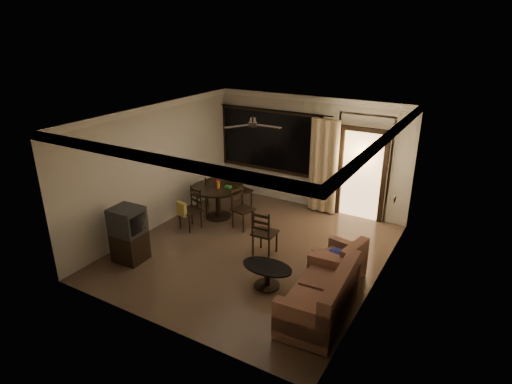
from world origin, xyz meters
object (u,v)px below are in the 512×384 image
Objects in this scene: coffee_table at (267,273)px; dining_chair_east at (243,216)px; tv_cabinet at (129,234)px; sofa at (322,299)px; dining_chair_south at (190,216)px; dining_chair_west at (207,200)px; dining_table at (218,193)px; armchair at (341,263)px; dining_chair_north at (242,197)px; side_chair at (265,241)px.

dining_chair_east is at bearing 132.00° from coffee_table.
sofa is (3.95, 0.20, -0.21)m from tv_cabinet.
sofa is (3.80, -1.50, 0.05)m from dining_chair_south.
dining_table is at bearing 81.21° from dining_chair_west.
sofa is (3.60, -2.33, -0.26)m from dining_table.
dining_chair_east is at bearing 172.22° from armchair.
dining_chair_east and dining_chair_north have the same top height.
tv_cabinet reaches higher than dining_table.
dining_chair_north is 3.35m from tv_cabinet.
dining_chair_south is at bearing -7.47° from side_chair.
dining_table reaches higher than dining_chair_south.
dining_chair_south reaches higher than sofa.
sofa is at bearing 71.56° from dining_chair_west.
sofa is 1.27m from armchair.
dining_chair_south is at bearing 156.33° from coffee_table.
coffee_table is at bearing -10.33° from dining_chair_south.
side_chair is at bearing 31.89° from tv_cabinet.
sofa is (4.07, -2.52, 0.07)m from dining_chair_west.
dining_table is 3.64m from armchair.
dining_chair_south is 4.08m from sofa.
dining_chair_north is (0.38, 1.60, -0.02)m from dining_chair_south.
dining_chair_west is at bearing 86.62° from dining_chair_east.
dining_chair_west is 4.79m from sofa.
coffee_table is 1.15m from side_chair.
side_chair reaches higher than coffee_table.
dining_chair_east is 0.56× the size of sofa.
dining_chair_west and dining_chair_east have the same top height.
dining_table is at bearing 140.70° from coffee_table.
armchair is (3.29, -1.83, 0.03)m from dining_chair_north.
dining_chair_south is 0.85× the size of tv_cabinet.
sofa is (3.42, -3.09, 0.07)m from dining_chair_north.
sofa is at bearing -114.15° from dining_chair_east.
dining_table is 1.41× the size of armchair.
tv_cabinet is at bearing 15.83° from dining_chair_west.
dining_chair_south is at bearing 155.19° from sofa.
side_chair reaches higher than armchair.
dining_chair_west is 1.00× the size of dining_chair_north.
coffee_table is at bearing -39.30° from dining_table.
coffee_table is at bearing 8.08° from tv_cabinet.
dining_table is at bearing 89.93° from dining_chair_east.
dining_table is 4.29m from sofa.
armchair is at bearing 175.35° from side_chair.
tv_cabinet is at bearing 166.77° from dining_chair_east.
tv_cabinet is (-0.53, -3.29, 0.28)m from dining_chair_north.
dining_chair_east is at bearing -41.25° from side_chair.
dining_table is 2.11m from side_chair.
tv_cabinet is at bearing -97.99° from dining_table.
coffee_table is at bearing 66.43° from dining_chair_west.
dining_chair_west is 1.00× the size of dining_chair_south.
dining_chair_east is 3.51m from sofa.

